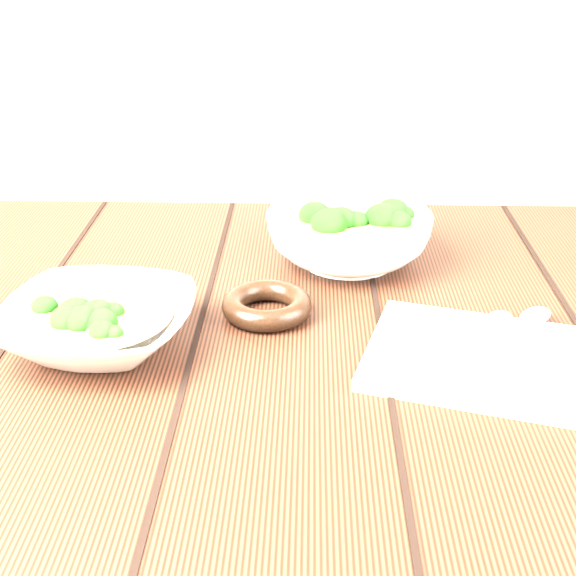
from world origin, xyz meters
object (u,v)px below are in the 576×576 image
(soup_bowl_front, at_px, (98,323))
(trivet, at_px, (267,305))
(table, at_px, (222,414))
(napkin, at_px, (478,358))
(soup_bowl_back, at_px, (349,236))

(soup_bowl_front, height_order, trivet, soup_bowl_front)
(table, relative_size, napkin, 5.46)
(soup_bowl_back, bearing_deg, soup_bowl_front, -140.08)
(napkin, bearing_deg, soup_bowl_back, 131.81)
(table, bearing_deg, trivet, 24.90)
(trivet, bearing_deg, soup_bowl_back, 57.59)
(table, relative_size, soup_bowl_front, 5.50)
(soup_bowl_back, bearing_deg, table, -130.22)
(table, relative_size, soup_bowl_back, 4.54)
(table, relative_size, trivet, 11.68)
(soup_bowl_front, bearing_deg, table, 21.90)
(soup_bowl_front, bearing_deg, trivet, 22.84)
(soup_bowl_front, height_order, soup_bowl_back, soup_bowl_back)
(trivet, bearing_deg, napkin, -24.22)
(table, distance_m, napkin, 0.31)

